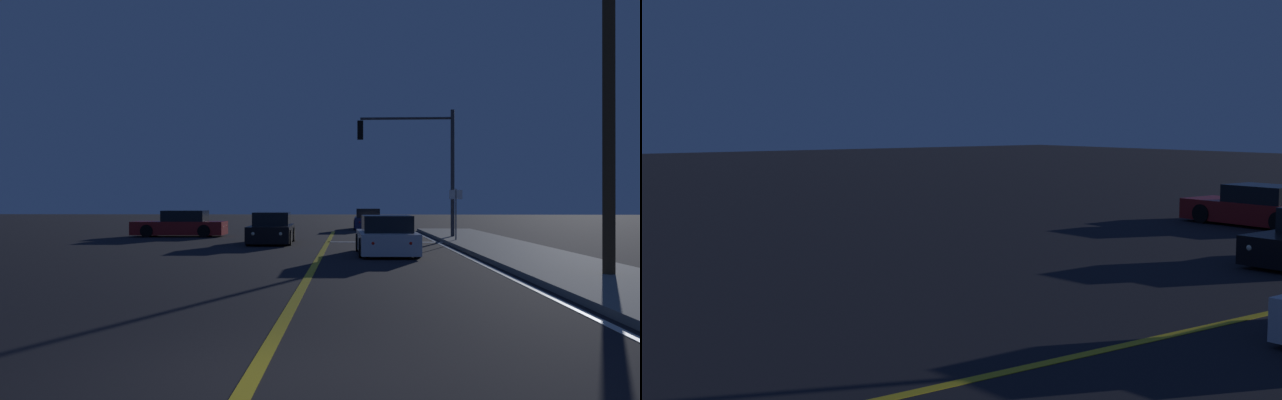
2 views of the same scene
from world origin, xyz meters
The scene contains 12 objects.
ground_plane centered at (0.00, 0.00, 0.00)m, with size 160.00×160.00×0.00m, color black.
sidewalk_right centered at (6.66, 11.77, 0.07)m, with size 3.20×42.35×0.15m, color slate.
lane_line_center centered at (0.00, 11.77, 0.01)m, with size 0.20×40.00×0.01m, color gold.
lane_line_edge_right centered at (4.81, 11.77, 0.01)m, with size 0.16×40.00×0.01m, color silver.
stop_bar centered at (2.53, 22.03, 0.01)m, with size 5.06×0.50×0.01m, color silver.
car_mid_block_white centered at (2.23, 15.52, 0.58)m, with size 2.07×4.32×1.34m.
car_following_oncoming_black centered at (-2.40, 21.12, 0.58)m, with size 1.99×4.34×1.34m.
car_side_waiting_navy centered at (2.14, 35.12, 0.58)m, with size 1.87×4.54×1.34m.
car_distant_tail_red centered at (-7.72, 26.18, 0.58)m, with size 4.74×1.97×1.34m.
traffic_signal_near_right centered at (4.26, 24.33, 4.15)m, with size 4.62×0.28×6.18m.
utility_pole_right centered at (6.96, 8.65, 5.15)m, with size 1.92×0.28×9.81m.
street_sign_corner centered at (5.56, 21.53, 1.59)m, with size 0.56×0.06×2.36m.
Camera 1 is at (1.02, -6.39, 1.83)m, focal length 35.96 mm.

